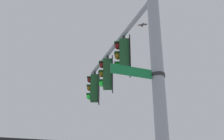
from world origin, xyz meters
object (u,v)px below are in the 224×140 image
at_px(traffic_light_mid_inner, 107,74).
at_px(street_name_sign, 147,74).
at_px(traffic_light_mid_outer, 94,88).
at_px(bird_flying, 143,25).
at_px(traffic_light_nearest_pole, 124,56).

relative_size(traffic_light_mid_inner, street_name_sign, 1.05).
bearing_deg(street_name_sign, traffic_light_mid_inner, 17.87).
xyz_separation_m(traffic_light_mid_outer, street_name_sign, (-4.61, -1.61, -1.43)).
bearing_deg(traffic_light_mid_inner, bird_flying, -46.07).
height_order(traffic_light_mid_inner, traffic_light_mid_outer, same).
distance_m(traffic_light_nearest_pole, traffic_light_mid_outer, 2.96).
distance_m(traffic_light_nearest_pole, traffic_light_mid_inner, 1.48).
distance_m(street_name_sign, bird_flying, 6.37).
distance_m(traffic_light_mid_inner, traffic_light_mid_outer, 1.48).
height_order(street_name_sign, bird_flying, bird_flying).
relative_size(traffic_light_nearest_pole, bird_flying, 3.08).
bearing_deg(street_name_sign, traffic_light_mid_outer, 19.24).
xyz_separation_m(traffic_light_nearest_pole, bird_flying, (2.77, -0.90, 2.91)).
height_order(traffic_light_mid_outer, street_name_sign, traffic_light_mid_outer).
bearing_deg(traffic_light_nearest_pole, bird_flying, -17.89).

